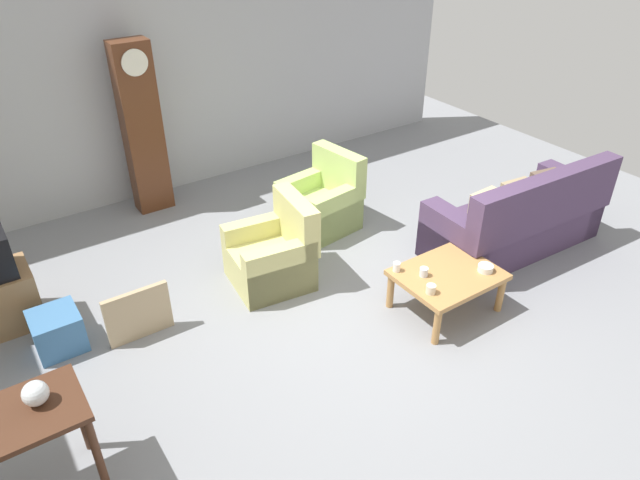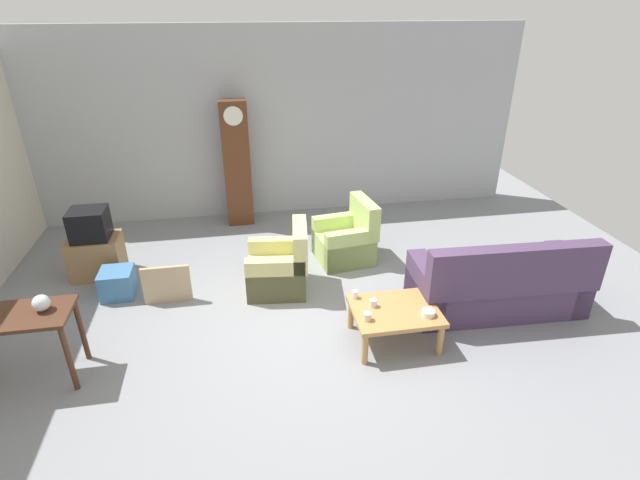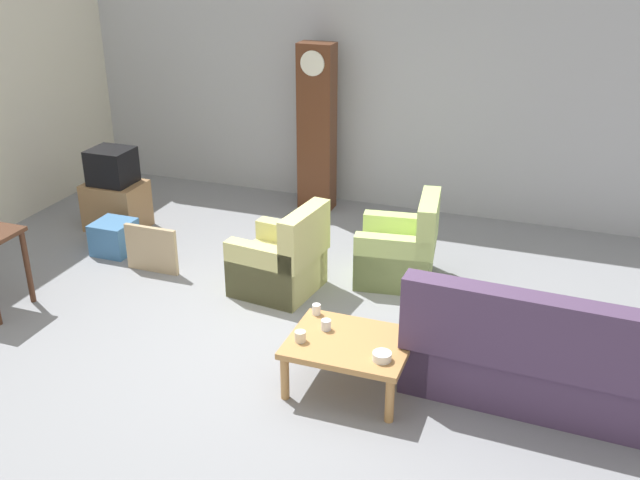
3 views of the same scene
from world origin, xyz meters
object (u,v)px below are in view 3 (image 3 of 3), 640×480
storage_box_blue (114,237)px  cup_cream_tall (300,336)px  cup_blue_rimmed (326,325)px  armchair_olive_near (281,263)px  tv_crt (112,166)px  cup_white_porcelain (316,309)px  coffee_table_wood (349,347)px  couch_floral (542,360)px  grandfather_clock (317,128)px  armchair_olive_far (400,252)px  bowl_white_stacked (382,356)px  framed_picture_leaning (152,249)px  tv_stand_cabinet (117,206)px

storage_box_blue → cup_cream_tall: size_ratio=4.70×
cup_blue_rimmed → armchair_olive_near: bearing=126.3°
tv_crt → cup_white_porcelain: 3.77m
coffee_table_wood → cup_cream_tall: cup_cream_tall is taller
couch_floral → grandfather_clock: 4.54m
coffee_table_wood → storage_box_blue: size_ratio=2.28×
armchair_olive_far → grandfather_clock: grandfather_clock is taller
cup_blue_rimmed → cup_cream_tall: same height
cup_white_porcelain → cup_blue_rimmed: cup_white_porcelain is taller
grandfather_clock → bowl_white_stacked: size_ratio=14.39×
framed_picture_leaning → cup_blue_rimmed: cup_blue_rimmed is taller
couch_floral → tv_stand_cabinet: (-5.10, 1.81, -0.07)m
cup_white_porcelain → couch_floral: bearing=1.7°
grandfather_clock → cup_cream_tall: 4.02m
grandfather_clock → tv_crt: size_ratio=4.39×
armchair_olive_far → framed_picture_leaning: 2.63m
coffee_table_wood → framed_picture_leaning: bearing=154.0°
coffee_table_wood → cup_white_porcelain: size_ratio=10.53×
armchair_olive_near → armchair_olive_far: same height
coffee_table_wood → tv_stand_cabinet: bearing=149.3°
cup_cream_tall → grandfather_clock: bearing=108.3°
armchair_olive_far → storage_box_blue: size_ratio=2.18×
tv_stand_cabinet → bowl_white_stacked: size_ratio=4.64×
armchair_olive_far → coffee_table_wood: size_ratio=0.96×
cup_white_porcelain → bowl_white_stacked: 0.85m
armchair_olive_near → tv_crt: bearing=161.9°
storage_box_blue → tv_stand_cabinet: bearing=121.2°
couch_floral → cup_cream_tall: bearing=-164.7°
coffee_table_wood → framed_picture_leaning: 2.91m
couch_floral → coffee_table_wood: 1.50m
tv_stand_cabinet → cup_white_porcelain: 3.76m
grandfather_clock → bowl_white_stacked: bearing=-63.2°
cup_white_porcelain → cup_cream_tall: bearing=-86.4°
armchair_olive_near → tv_crt: 2.67m
framed_picture_leaning → grandfather_clock: bearing=66.9°
tv_crt → cup_cream_tall: tv_crt is taller
tv_crt → armchair_olive_near: bearing=-18.1°
storage_box_blue → grandfather_clock: bearing=51.3°
couch_floral → cup_white_porcelain: (-1.85, -0.06, 0.12)m
tv_crt → bowl_white_stacked: size_ratio=3.28×
coffee_table_wood → grandfather_clock: size_ratio=0.46×
couch_floral → framed_picture_leaning: bearing=167.3°
bowl_white_stacked → framed_picture_leaning: bearing=153.6°
cup_white_porcelain → cup_blue_rimmed: (0.16, -0.21, -0.00)m
cup_white_porcelain → coffee_table_wood: bearing=-37.8°
armchair_olive_far → tv_crt: 3.59m
armchair_olive_far → cup_white_porcelain: 1.74m
couch_floral → storage_box_blue: 4.88m
coffee_table_wood → tv_stand_cabinet: tv_stand_cabinet is taller
couch_floral → cup_cream_tall: couch_floral is taller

